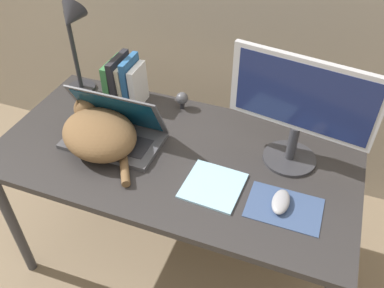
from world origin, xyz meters
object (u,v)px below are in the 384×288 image
(desk_lamp, at_px, (73,33))
(webcam, at_px, (182,99))
(laptop, at_px, (115,131))
(cat, at_px, (99,133))
(computer_mouse, at_px, (281,202))
(external_monitor, at_px, (300,106))
(book_row, at_px, (125,82))
(notepad, at_px, (213,186))

(desk_lamp, distance_m, webcam, 0.53)
(laptop, height_order, cat, laptop)
(computer_mouse, bearing_deg, external_monitor, 93.19)
(webcam, bearing_deg, desk_lamp, -173.21)
(cat, relative_size, external_monitor, 0.79)
(desk_lamp, height_order, webcam, desk_lamp)
(desk_lamp, bearing_deg, cat, -49.10)
(external_monitor, height_order, book_row, external_monitor)
(computer_mouse, height_order, desk_lamp, desk_lamp)
(external_monitor, distance_m, webcam, 0.57)
(cat, height_order, desk_lamp, desk_lamp)
(external_monitor, relative_size, book_row, 2.32)
(laptop, height_order, notepad, laptop)
(laptop, height_order, book_row, laptop)
(cat, xyz_separation_m, book_row, (-0.05, 0.32, 0.03))
(laptop, bearing_deg, book_row, 108.00)
(desk_lamp, bearing_deg, book_row, 5.40)
(notepad, relative_size, webcam, 2.70)
(cat, xyz_separation_m, external_monitor, (0.71, 0.19, 0.18))
(external_monitor, relative_size, computer_mouse, 4.48)
(computer_mouse, bearing_deg, desk_lamp, 160.26)
(computer_mouse, distance_m, notepad, 0.24)
(external_monitor, bearing_deg, cat, -165.05)
(external_monitor, bearing_deg, computer_mouse, -86.81)
(book_row, height_order, notepad, book_row)
(book_row, bearing_deg, laptop, -72.00)
(notepad, bearing_deg, desk_lamp, 154.81)
(laptop, xyz_separation_m, computer_mouse, (0.69, -0.11, -0.02))
(book_row, xyz_separation_m, webcam, (0.26, 0.04, -0.05))
(laptop, relative_size, external_monitor, 0.75)
(book_row, xyz_separation_m, desk_lamp, (-0.21, -0.02, 0.20))
(laptop, bearing_deg, desk_lamp, 140.52)
(cat, bearing_deg, book_row, 99.39)
(external_monitor, height_order, computer_mouse, external_monitor)
(computer_mouse, bearing_deg, notepad, 179.15)
(laptop, xyz_separation_m, book_row, (-0.09, 0.26, 0.06))
(cat, xyz_separation_m, desk_lamp, (-0.26, 0.30, 0.23))
(webcam, bearing_deg, cat, -119.40)
(desk_lamp, bearing_deg, laptop, -39.48)
(desk_lamp, xyz_separation_m, webcam, (0.46, 0.06, -0.25))
(laptop, relative_size, notepad, 1.79)
(book_row, bearing_deg, computer_mouse, -25.69)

